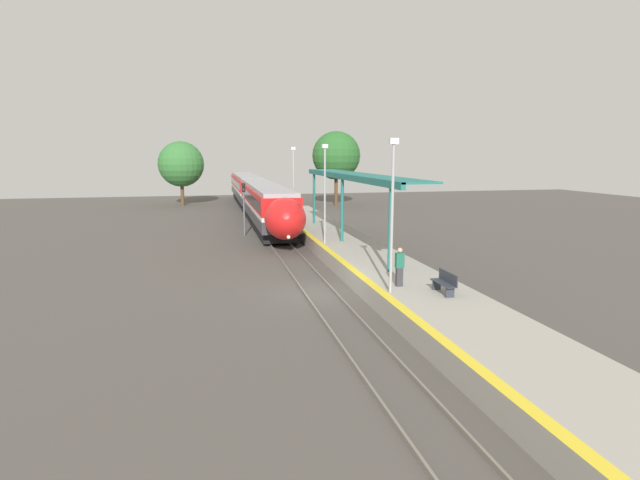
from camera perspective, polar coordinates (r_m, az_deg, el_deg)
ground_plane at (r=23.70m, az=-0.13°, el=-6.14°), size 120.00×120.00×0.00m
rail_left at (r=23.54m, az=-1.85°, el=-6.06°), size 0.08×90.00×0.15m
rail_right at (r=23.84m, az=1.57°, el=-5.86°), size 0.08×90.00×0.15m
train at (r=54.79m, az=-7.43°, el=5.17°), size 2.91×46.99×3.84m
platform_right at (r=24.64m, az=8.49°, el=-4.56°), size 4.11×64.00×0.89m
platform_bench at (r=20.99m, az=14.13°, el=-4.69°), size 0.44×1.59×0.89m
person_waiting at (r=21.65m, az=9.08°, el=-2.99°), size 0.36×0.22×1.68m
railway_signal at (r=40.65m, az=-8.69°, el=4.13°), size 0.28×0.28×4.22m
lamppost_near at (r=20.16m, az=8.25°, el=3.72°), size 0.36×0.20×6.24m
lamppost_mid at (r=31.48m, az=0.56°, el=5.95°), size 0.36×0.20×6.24m
lamppost_far at (r=43.09m, az=-3.05°, el=6.96°), size 0.36×0.20×6.24m
station_canopy at (r=32.37m, az=3.57°, el=7.12°), size 2.02×20.63×4.40m
background_tree_left at (r=66.86m, az=-15.60°, el=8.34°), size 5.77×5.77×8.16m
background_tree_right at (r=64.31m, az=1.87°, el=9.62°), size 6.10×6.10×9.42m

